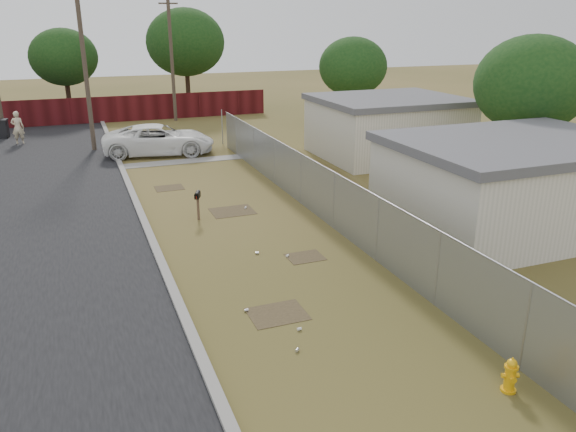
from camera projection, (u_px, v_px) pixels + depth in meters
name	position (u px, v px, depth m)	size (l,w,h in m)	color
ground	(248.00, 240.00, 18.54)	(120.00, 120.00, 0.00)	brown
street	(36.00, 194.00, 23.33)	(15.10, 60.00, 0.12)	black
chainlink_fence	(322.00, 198.00, 20.24)	(0.10, 27.06, 2.02)	gray
privacy_fence	(55.00, 112.00, 38.22)	(30.00, 0.12, 1.80)	#4D1013
utility_poles	(87.00, 58.00, 33.94)	(12.60, 8.24, 9.00)	#4B3C32
houses	(442.00, 151.00, 24.08)	(9.30, 17.24, 3.10)	silver
horizon_trees	(155.00, 55.00, 38.03)	(33.32, 31.94, 7.78)	#372419
fire_hydrant	(510.00, 376.00, 10.89)	(0.38, 0.38, 0.75)	#EDA90C
mailbox	(198.00, 197.00, 20.14)	(0.31, 0.46, 1.07)	brown
pickup_truck	(159.00, 140.00, 30.01)	(2.67, 5.80, 1.61)	white
pedestrian	(18.00, 128.00, 32.47)	(0.70, 0.46, 1.91)	beige
trash_bin	(2.00, 128.00, 34.27)	(0.84, 0.91, 1.14)	black
scattered_litter	(269.00, 275.00, 15.93)	(2.46, 9.98, 0.07)	silver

